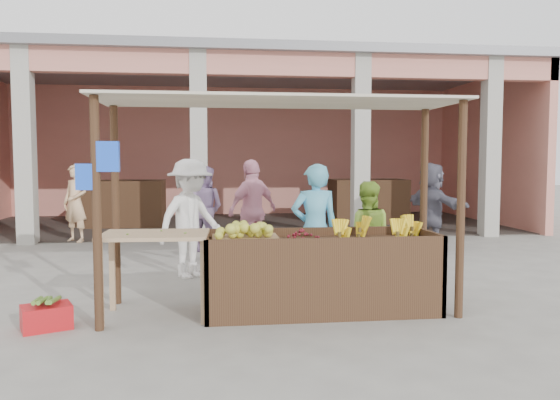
{
  "coord_description": "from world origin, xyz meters",
  "views": [
    {
      "loc": [
        -0.69,
        -6.02,
        1.71
      ],
      "look_at": [
        0.19,
        1.2,
        1.18
      ],
      "focal_mm": 35.0,
      "sensor_mm": 36.0,
      "label": 1
    }
  ],
  "objects": [
    {
      "name": "ground",
      "position": [
        0.0,
        0.0,
        0.0
      ],
      "size": [
        60.0,
        60.0,
        0.0
      ],
      "primitive_type": "plane",
      "color": "slate",
      "rests_on": "ground"
    },
    {
      "name": "market_building",
      "position": [
        0.05,
        8.93,
        2.7
      ],
      "size": [
        14.4,
        6.4,
        4.2
      ],
      "color": "tan",
      "rests_on": "ground"
    },
    {
      "name": "fruit_stall",
      "position": [
        0.5,
        0.0,
        0.4
      ],
      "size": [
        2.6,
        0.95,
        0.8
      ],
      "primitive_type": "cube",
      "color": "#442D1B",
      "rests_on": "ground"
    },
    {
      "name": "stall_awning",
      "position": [
        -0.01,
        0.06,
        1.98
      ],
      "size": [
        4.09,
        1.35,
        2.39
      ],
      "color": "#442D1B",
      "rests_on": "ground"
    },
    {
      "name": "banana_heap",
      "position": [
        1.13,
        0.01,
        0.9
      ],
      "size": [
        1.12,
        0.61,
        0.2
      ],
      "primitive_type": null,
      "color": "yellow",
      "rests_on": "fruit_stall"
    },
    {
      "name": "melon_tray",
      "position": [
        -0.35,
        0.01,
        0.89
      ],
      "size": [
        0.74,
        0.64,
        0.2
      ],
      "color": "#95714D",
      "rests_on": "fruit_stall"
    },
    {
      "name": "berry_heap",
      "position": [
        0.3,
        0.03,
        0.87
      ],
      "size": [
        0.46,
        0.37,
        0.15
      ],
      "primitive_type": "ellipsoid",
      "color": "maroon",
      "rests_on": "fruit_stall"
    },
    {
      "name": "side_table",
      "position": [
        -1.33,
        -0.02,
        0.78
      ],
      "size": [
        1.17,
        0.81,
        0.92
      ],
      "rotation": [
        0.0,
        0.0,
        -0.04
      ],
      "color": "tan",
      "rests_on": "ground"
    },
    {
      "name": "papaya_pile",
      "position": [
        -1.33,
        -0.02,
        1.03
      ],
      "size": [
        0.77,
        0.44,
        0.22
      ],
      "primitive_type": null,
      "color": "#44832A",
      "rests_on": "side_table"
    },
    {
      "name": "red_crate",
      "position": [
        -2.39,
        -0.33,
        0.12
      ],
      "size": [
        0.57,
        0.5,
        0.24
      ],
      "primitive_type": "cube",
      "rotation": [
        0.0,
        0.0,
        0.41
      ],
      "color": "red",
      "rests_on": "ground"
    },
    {
      "name": "plantain_bundle",
      "position": [
        -2.39,
        -0.33,
        0.28
      ],
      "size": [
        0.38,
        0.27,
        0.08
      ],
      "primitive_type": null,
      "color": "#59812F",
      "rests_on": "red_crate"
    },
    {
      "name": "produce_sacks",
      "position": [
        2.71,
        5.3,
        0.3
      ],
      "size": [
        0.78,
        0.73,
        0.59
      ],
      "color": "maroon",
      "rests_on": "ground"
    },
    {
      "name": "vendor_blue",
      "position": [
        0.58,
        0.74,
        0.89
      ],
      "size": [
        0.68,
        0.51,
        1.78
      ],
      "primitive_type": "imported",
      "rotation": [
        0.0,
        0.0,
        3.17
      ],
      "color": "#58BBE2",
      "rests_on": "ground"
    },
    {
      "name": "vendor_green",
      "position": [
        1.33,
        1.03,
        0.76
      ],
      "size": [
        0.81,
        0.59,
        1.51
      ],
      "primitive_type": "imported",
      "rotation": [
        0.0,
        0.0,
        2.88
      ],
      "color": "#90BC38",
      "rests_on": "ground"
    },
    {
      "name": "motorcycle",
      "position": [
        0.43,
        2.04,
        0.47
      ],
      "size": [
        0.91,
        1.88,
        0.94
      ],
      "primitive_type": "imported",
      "rotation": [
        0.0,
        0.0,
        1.74
      ],
      "color": "maroon",
      "rests_on": "ground"
    },
    {
      "name": "shopper_a",
      "position": [
        -1.04,
        1.99,
        0.94
      ],
      "size": [
        1.3,
        1.25,
        1.87
      ],
      "primitive_type": "imported",
      "rotation": [
        0.0,
        0.0,
        0.73
      ],
      "color": "white",
      "rests_on": "ground"
    },
    {
      "name": "shopper_b",
      "position": [
        -0.04,
        3.17,
        0.92
      ],
      "size": [
        1.21,
        1.12,
        1.85
      ],
      "primitive_type": "imported",
      "rotation": [
        0.0,
        0.0,
        3.8
      ],
      "color": "pink",
      "rests_on": "ground"
    },
    {
      "name": "shopper_d",
      "position": [
        3.43,
        3.9,
        0.88
      ],
      "size": [
        1.15,
        1.76,
        1.76
      ],
      "primitive_type": "imported",
      "rotation": [
        0.0,
        0.0,
        1.89
      ],
      "color": "#545261",
      "rests_on": "ground"
    },
    {
      "name": "shopper_e",
      "position": [
        -3.58,
        5.8,
        0.85
      ],
      "size": [
        0.79,
        0.74,
        1.7
      ],
      "primitive_type": "imported",
      "rotation": [
        0.0,
        0.0,
        -0.55
      ],
      "color": "#E3B382",
      "rests_on": "ground"
    },
    {
      "name": "shopper_f",
      "position": [
        -0.89,
        4.36,
        0.88
      ],
      "size": [
        0.98,
        0.77,
        1.76
      ],
      "primitive_type": "imported",
      "rotation": [
        0.0,
        0.0,
        2.78
      ],
      "color": "#9275A1",
      "rests_on": "ground"
    }
  ]
}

